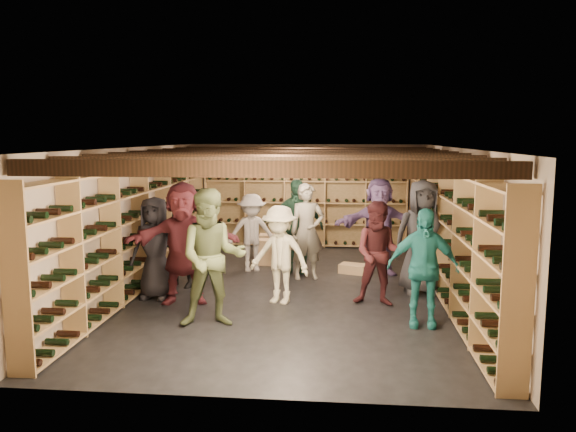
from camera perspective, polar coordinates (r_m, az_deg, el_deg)
The scene contains 22 objects.
ground at distance 9.61m, azimuth 0.19°, elevation -7.52°, with size 8.00×8.00×0.00m, color black.
walls at distance 9.36m, azimuth 0.19°, elevation -0.43°, with size 5.52×8.02×2.40m.
ceiling at distance 9.26m, azimuth 0.20°, elevation 6.93°, with size 5.50×8.00×0.01m, color beige.
ceiling_joists at distance 9.26m, azimuth 0.20°, elevation 6.07°, with size 5.40×7.12×0.18m.
wine_rack_left at distance 9.95m, azimuth -14.71°, elevation -0.92°, with size 0.32×7.50×2.15m.
wine_rack_right at distance 9.50m, azimuth 15.83°, elevation -1.38°, with size 0.32×7.50×2.15m.
wine_rack_back at distance 13.16m, azimuth 1.73°, elevation 1.51°, with size 4.70×0.30×2.15m.
crate_stack_left at distance 12.04m, azimuth -1.66°, elevation -3.06°, with size 0.52×0.37×0.51m.
crate_stack_right at distance 11.44m, azimuth -1.96°, elevation -3.67°, with size 0.53×0.38×0.51m.
crate_loose at distance 10.82m, azimuth 6.64°, elevation -5.33°, with size 0.50×0.33×0.17m, color tan.
person_0 at distance 9.21m, azimuth -13.34°, elevation -3.18°, with size 0.80×0.52×1.64m, color black.
person_1 at distance 9.83m, azimuth -10.78°, elevation -2.48°, with size 0.59×0.39×1.62m, color black.
person_2 at distance 7.71m, azimuth -7.70°, elevation -4.26°, with size 0.92×0.72×1.90m, color #546038.
person_3 at distance 8.72m, azimuth -0.85°, elevation -3.96°, with size 0.99×0.57×1.53m, color beige.
person_4 at distance 7.89m, azimuth 13.54°, elevation -5.10°, with size 0.96×0.40×1.64m, color teal.
person_5 at distance 8.86m, azimuth -10.58°, elevation -2.69°, with size 1.76×0.56×1.90m, color maroon.
person_7 at distance 10.19m, azimuth 1.96°, elevation -1.59°, with size 0.64×0.42×1.75m, color gray.
person_8 at distance 8.72m, azimuth 9.25°, elevation -3.81°, with size 0.78×0.61×1.61m, color #471C1F.
person_9 at distance 10.81m, azimuth -3.70°, elevation -1.71°, with size 0.97×0.56×1.50m, color #A29A94.
person_10 at distance 10.69m, azimuth 0.83°, elevation -1.01°, with size 1.05×0.44×1.79m, color #244C38.
person_11 at distance 10.67m, azimuth 9.24°, elevation -1.03°, with size 1.70×0.54×1.83m, color slate.
person_12 at distance 9.48m, azimuth 13.45°, elevation -2.10°, with size 0.92×0.60×1.89m, color #36363B.
Camera 1 is at (0.85, -9.22, 2.60)m, focal length 35.00 mm.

